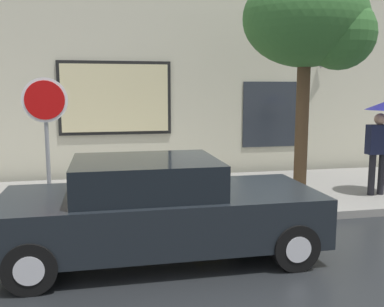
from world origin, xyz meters
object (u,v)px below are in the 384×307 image
(parked_car, at_px, (159,209))
(fire_hydrant, at_px, (209,185))
(stop_sign, at_px, (46,120))
(street_tree, at_px, (313,24))

(parked_car, bearing_deg, fire_hydrant, 58.63)
(fire_hydrant, height_order, stop_sign, stop_sign)
(fire_hydrant, relative_size, stop_sign, 0.34)
(fire_hydrant, bearing_deg, street_tree, 6.05)
(fire_hydrant, distance_m, street_tree, 3.81)
(parked_car, height_order, stop_sign, stop_sign)
(street_tree, relative_size, stop_sign, 1.88)
(parked_car, relative_size, street_tree, 0.97)
(street_tree, bearing_deg, parked_car, -146.38)
(street_tree, bearing_deg, stop_sign, -174.40)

